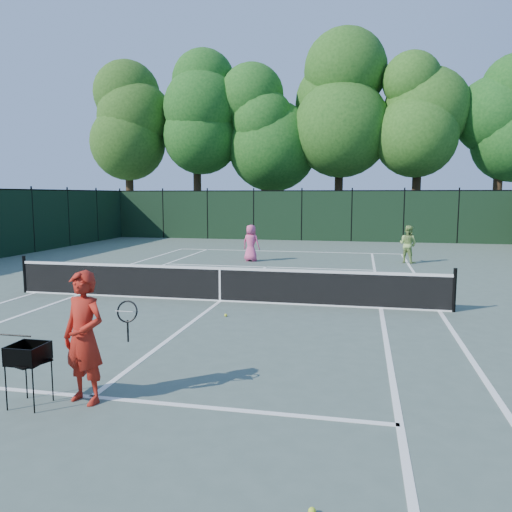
% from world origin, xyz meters
% --- Properties ---
extents(ground, '(90.00, 90.00, 0.00)m').
position_xyz_m(ground, '(0.00, 0.00, 0.00)').
color(ground, '#4A5A50').
rests_on(ground, ground).
extents(sideline_doubles_left, '(0.10, 23.77, 0.01)m').
position_xyz_m(sideline_doubles_left, '(-5.49, 0.00, 0.00)').
color(sideline_doubles_left, white).
rests_on(sideline_doubles_left, ground).
extents(sideline_doubles_right, '(0.10, 23.77, 0.01)m').
position_xyz_m(sideline_doubles_right, '(5.49, 0.00, 0.00)').
color(sideline_doubles_right, white).
rests_on(sideline_doubles_right, ground).
extents(sideline_singles_left, '(0.10, 23.77, 0.01)m').
position_xyz_m(sideline_singles_left, '(-4.12, 0.00, 0.00)').
color(sideline_singles_left, white).
rests_on(sideline_singles_left, ground).
extents(sideline_singles_right, '(0.10, 23.77, 0.01)m').
position_xyz_m(sideline_singles_right, '(4.12, 0.00, 0.00)').
color(sideline_singles_right, white).
rests_on(sideline_singles_right, ground).
extents(baseline_far, '(10.97, 0.10, 0.01)m').
position_xyz_m(baseline_far, '(0.00, 11.88, 0.00)').
color(baseline_far, white).
rests_on(baseline_far, ground).
extents(service_line_near, '(8.23, 0.10, 0.01)m').
position_xyz_m(service_line_near, '(0.00, -6.40, 0.00)').
color(service_line_near, white).
rests_on(service_line_near, ground).
extents(service_line_far, '(8.23, 0.10, 0.01)m').
position_xyz_m(service_line_far, '(0.00, 6.40, 0.00)').
color(service_line_far, white).
rests_on(service_line_far, ground).
extents(center_service_line, '(0.10, 12.80, 0.01)m').
position_xyz_m(center_service_line, '(0.00, 0.00, 0.00)').
color(center_service_line, white).
rests_on(center_service_line, ground).
extents(tennis_net, '(11.69, 0.09, 1.06)m').
position_xyz_m(tennis_net, '(0.00, 0.00, 0.48)').
color(tennis_net, black).
rests_on(tennis_net, ground).
extents(fence_far, '(24.00, 0.05, 3.00)m').
position_xyz_m(fence_far, '(0.00, 18.00, 1.50)').
color(fence_far, black).
rests_on(fence_far, ground).
extents(tree_0, '(6.40, 6.40, 13.14)m').
position_xyz_m(tree_0, '(-13.00, 21.50, 8.16)').
color(tree_0, black).
rests_on(tree_0, ground).
extents(tree_1, '(6.80, 6.80, 13.98)m').
position_xyz_m(tree_1, '(-8.00, 22.00, 8.69)').
color(tree_1, black).
rests_on(tree_1, ground).
extents(tree_2, '(6.00, 6.00, 12.40)m').
position_xyz_m(tree_2, '(-3.00, 21.80, 7.73)').
color(tree_2, black).
rests_on(tree_2, ground).
extents(tree_3, '(7.00, 7.00, 14.45)m').
position_xyz_m(tree_3, '(2.00, 22.30, 9.01)').
color(tree_3, black).
rests_on(tree_3, ground).
extents(tree_4, '(6.20, 6.20, 12.97)m').
position_xyz_m(tree_4, '(7.00, 21.60, 8.14)').
color(tree_4, black).
rests_on(tree_4, ground).
extents(tree_5, '(5.80, 5.80, 12.23)m').
position_xyz_m(tree_5, '(12.00, 22.10, 7.71)').
color(tree_5, black).
rests_on(tree_5, ground).
extents(coach, '(1.05, 0.58, 1.79)m').
position_xyz_m(coach, '(0.01, -6.55, 0.90)').
color(coach, '#A11C12').
rests_on(coach, ground).
extents(player_pink, '(0.85, 0.66, 1.54)m').
position_xyz_m(player_pink, '(-0.94, 7.96, 0.77)').
color(player_pink, '#D94C82').
rests_on(player_pink, ground).
extents(player_green, '(0.95, 0.91, 1.54)m').
position_xyz_m(player_green, '(5.48, 8.80, 0.77)').
color(player_green, '#8AB058').
rests_on(player_green, ground).
extents(ball_hopper, '(0.56, 0.56, 0.84)m').
position_xyz_m(ball_hopper, '(-0.65, -6.82, 0.70)').
color(ball_hopper, black).
rests_on(ball_hopper, ground).
extents(loose_ball_near_cart, '(0.07, 0.07, 0.07)m').
position_xyz_m(loose_ball_near_cart, '(3.24, -8.33, 0.03)').
color(loose_ball_near_cart, '#BADA2C').
rests_on(loose_ball_near_cart, ground).
extents(loose_ball_midcourt, '(0.07, 0.07, 0.07)m').
position_xyz_m(loose_ball_midcourt, '(0.59, -1.58, 0.03)').
color(loose_ball_midcourt, '#CAD62B').
rests_on(loose_ball_midcourt, ground).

